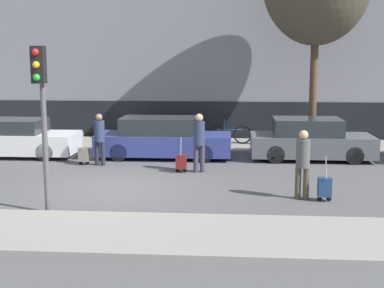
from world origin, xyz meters
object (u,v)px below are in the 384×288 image
pedestrian_center (199,139)px  traffic_light (41,96)px  trolley_right (325,187)px  parked_bicycle (229,134)px  pedestrian_left (99,136)px  trolley_left (84,155)px  parked_car_2 (310,140)px  pedestrian_right (303,160)px  parked_car_1 (163,139)px  parked_car_0 (14,139)px  trolley_center (181,162)px

pedestrian_center → traffic_light: 5.85m
pedestrian_center → trolley_right: pedestrian_center is taller
trolley_right → parked_bicycle: size_ratio=0.64×
pedestrian_left → traffic_light: bearing=-84.7°
trolley_left → parked_bicycle: size_ratio=0.62×
trolley_left → traffic_light: size_ratio=0.29×
parked_car_2 → pedestrian_right: bearing=-100.0°
pedestrian_left → trolley_left: bearing=-179.9°
trolley_left → traffic_light: 5.99m
parked_car_1 → pedestrian_center: bearing=-58.2°
parked_car_0 → parked_car_2: bearing=1.1°
pedestrian_left → pedestrian_center: 3.38m
parked_car_0 → pedestrian_center: (6.73, -2.18, 0.40)m
parked_car_1 → trolley_left: size_ratio=4.26×
pedestrian_center → trolley_center: bearing=-179.9°
parked_car_2 → pedestrian_right: (-0.94, -5.33, 0.32)m
parked_car_2 → trolley_right: 5.51m
pedestrian_right → trolley_right: (0.53, -0.16, -0.63)m
trolley_left → parked_car_1: bearing=31.3°
parked_car_0 → pedestrian_center: size_ratio=2.44×
pedestrian_center → trolley_right: bearing=-52.1°
parked_car_1 → parked_car_2: 5.10m
trolley_center → pedestrian_right: pedestrian_right is taller
parked_car_0 → trolley_right: size_ratio=3.89×
pedestrian_center → parked_car_0: bearing=153.5°
parked_car_1 → parked_car_0: bearing=-178.7°
parked_car_0 → trolley_center: 6.60m
parked_car_2 → parked_bicycle: parked_car_2 is taller
parked_car_1 → trolley_right: bearing=-49.0°
parked_bicycle → parked_car_1: bearing=-133.0°
pedestrian_left → traffic_light: traffic_light is taller
pedestrian_left → parked_bicycle: size_ratio=0.95×
parked_car_0 → pedestrian_center: 7.09m
pedestrian_center → parked_bicycle: size_ratio=1.02×
trolley_right → parked_bicycle: (-2.38, 7.88, 0.14)m
pedestrian_left → pedestrian_center: pedestrian_center is taller
pedestrian_center → pedestrian_right: bearing=-55.7°
traffic_light → parked_bicycle: traffic_light is taller
parked_car_2 → trolley_center: (-4.22, -2.46, -0.33)m
pedestrian_left → pedestrian_right: (6.02, -3.75, 0.03)m
pedestrian_right → traffic_light: bearing=32.4°
parked_car_0 → trolley_right: bearing=-27.9°
parked_car_0 → pedestrian_left: (3.45, -1.38, 0.33)m
pedestrian_center → parked_bicycle: pedestrian_center is taller
parked_car_2 → traffic_light: 10.01m
parked_car_2 → pedestrian_right: size_ratio=2.39×
parked_bicycle → parked_car_2: bearing=-40.7°
trolley_right → parked_car_2: bearing=85.7°
parked_car_2 → parked_bicycle: (-2.79, 2.40, -0.17)m
parked_car_1 → trolley_left: (-2.41, -1.46, -0.33)m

